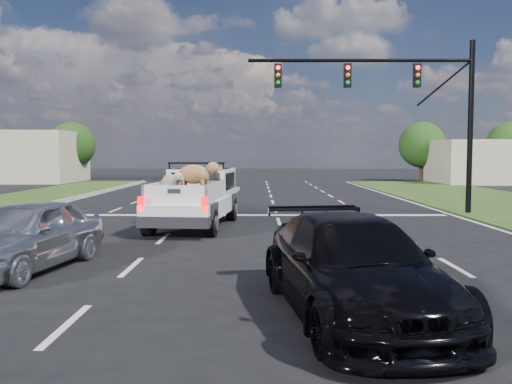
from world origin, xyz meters
TOP-DOWN VIEW (x-y plane):
  - ground at (0.00, 0.00)m, footprint 160.00×160.00m
  - road_markings at (0.00, 6.56)m, footprint 17.75×60.00m
  - traffic_signal at (7.20, 10.50)m, footprint 9.11×0.31m
  - building_left at (-20.00, 36.00)m, footprint 10.00×8.00m
  - building_right at (22.00, 34.00)m, footprint 12.00×7.00m
  - tree_far_c at (-16.00, 38.00)m, footprint 4.20×4.20m
  - tree_far_d at (16.00, 38.00)m, footprint 4.20×4.20m
  - tree_far_e at (24.00, 38.00)m, footprint 4.20×4.20m
  - pickup_truck at (-1.10, 6.64)m, footprint 2.68×5.97m
  - silver_sedan at (-3.92, -0.27)m, footprint 2.49×4.64m
  - black_coupe at (2.41, -3.52)m, footprint 2.82×5.40m

SIDE VIEW (x-z plane):
  - ground at x=0.00m, z-range 0.00..0.00m
  - road_markings at x=0.00m, z-range 0.00..0.01m
  - black_coupe at x=2.41m, z-range 0.00..1.49m
  - silver_sedan at x=-3.92m, z-range 0.00..1.50m
  - pickup_truck at x=-1.10m, z-range -0.05..2.12m
  - building_right at x=22.00m, z-range 0.00..3.60m
  - building_left at x=-20.00m, z-range 0.00..4.40m
  - tree_far_c at x=-16.00m, z-range 0.59..5.99m
  - tree_far_d at x=16.00m, z-range 0.59..5.99m
  - tree_far_e at x=24.00m, z-range 0.59..5.99m
  - traffic_signal at x=7.20m, z-range 1.23..8.23m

